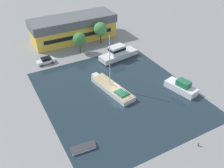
% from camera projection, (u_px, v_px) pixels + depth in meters
% --- Properties ---
extents(ground_plane, '(440.00, 440.00, 0.00)m').
position_uv_depth(ground_plane, '(118.00, 94.00, 52.09)').
color(ground_plane, gray).
extents(water_canal, '(29.77, 33.99, 0.01)m').
position_uv_depth(water_canal, '(118.00, 94.00, 52.09)').
color(water_canal, '#1E2D38').
rests_on(water_canal, ground).
extents(warehouse_building, '(24.69, 8.65, 6.83)m').
position_uv_depth(warehouse_building, '(73.00, 28.00, 72.91)').
color(warehouse_building, gold).
rests_on(warehouse_building, ground).
extents(quay_tree_near_building, '(3.83, 3.83, 6.23)m').
position_uv_depth(quay_tree_near_building, '(100.00, 29.00, 69.96)').
color(quay_tree_near_building, brown).
rests_on(quay_tree_near_building, ground).
extents(quay_tree_by_water, '(3.51, 3.51, 5.59)m').
position_uv_depth(quay_tree_by_water, '(79.00, 39.00, 65.49)').
color(quay_tree_by_water, brown).
rests_on(quay_tree_by_water, ground).
extents(parked_car, '(4.43, 2.08, 1.59)m').
position_uv_depth(parked_car, '(46.00, 61.00, 62.26)').
color(parked_car, silver).
rests_on(parked_car, ground).
extents(sailboat_moored, '(4.79, 12.80, 12.30)m').
position_uv_depth(sailboat_moored, '(112.00, 88.00, 52.83)').
color(sailboat_moored, silver).
rests_on(sailboat_moored, water_canal).
extents(motor_cruiser, '(10.81, 4.86, 3.63)m').
position_uv_depth(motor_cruiser, '(118.00, 54.00, 64.15)').
color(motor_cruiser, silver).
rests_on(motor_cruiser, water_canal).
extents(small_dinghy, '(4.15, 1.81, 0.54)m').
position_uv_depth(small_dinghy, '(83.00, 148.00, 39.80)').
color(small_dinghy, white).
rests_on(small_dinghy, water_canal).
extents(cabin_boat, '(4.19, 7.36, 2.63)m').
position_uv_depth(cabin_boat, '(181.00, 87.00, 52.52)').
color(cabin_boat, white).
rests_on(cabin_boat, water_canal).
extents(mooring_bollard, '(0.24, 0.24, 0.68)m').
position_uv_depth(mooring_bollard, '(198.00, 144.00, 40.31)').
color(mooring_bollard, '#47474C').
rests_on(mooring_bollard, ground).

